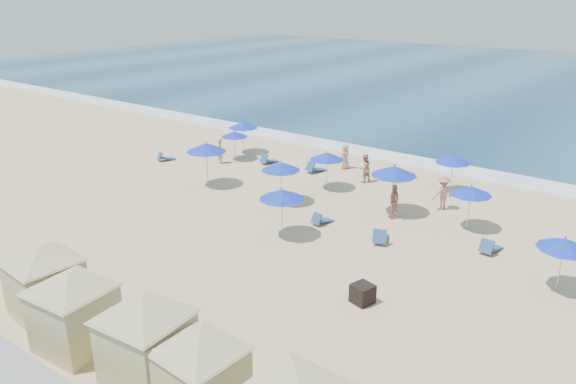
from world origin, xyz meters
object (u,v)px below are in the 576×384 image
at_px(cabana_0, 44,272).
at_px(cabana_3, 201,363).
at_px(trash_bin, 363,294).
at_px(beachgoer_3, 443,193).
at_px(umbrella_5, 282,194).
at_px(beachgoer_4, 345,156).
at_px(umbrella_1, 243,125).
at_px(umbrella_3, 327,156).
at_px(umbrella_0, 234,134).
at_px(umbrella_6, 394,171).
at_px(umbrella_2, 206,147).
at_px(umbrella_9, 565,244).
at_px(beachgoer_2, 394,201).
at_px(cabana_2, 146,330).
at_px(umbrella_4, 281,166).
at_px(umbrella_8, 471,190).
at_px(cabana_1, 73,302).
at_px(umbrella_7, 453,159).
at_px(beachgoer_1, 364,168).
at_px(beachgoer_0, 220,151).

distance_m(cabana_0, cabana_3, 7.82).
height_order(trash_bin, beachgoer_3, beachgoer_3).
height_order(umbrella_5, beachgoer_4, umbrella_5).
bearing_deg(umbrella_1, umbrella_3, -17.28).
xyz_separation_m(umbrella_0, umbrella_6, (12.95, -2.30, 0.53)).
xyz_separation_m(cabana_0, umbrella_2, (-5.42, 13.35, 0.64)).
xyz_separation_m(umbrella_9, beachgoer_2, (-8.38, 2.75, -1.09)).
bearing_deg(beachgoer_3, cabana_2, 24.96).
distance_m(umbrella_4, beachgoer_3, 8.58).
bearing_deg(beachgoer_4, umbrella_8, 61.32).
distance_m(cabana_1, beachgoer_4, 21.78).
bearing_deg(umbrella_4, cabana_1, -79.03).
distance_m(umbrella_6, beachgoer_4, 7.97).
bearing_deg(umbrella_8, beachgoer_2, -165.03).
bearing_deg(umbrella_5, beachgoer_4, 106.64).
distance_m(umbrella_2, umbrella_9, 19.38).
xyz_separation_m(cabana_1, cabana_3, (5.32, 0.37, -0.12)).
bearing_deg(cabana_1, umbrella_2, 119.80).
xyz_separation_m(cabana_0, beachgoer_4, (-0.74, 21.03, -0.87)).
xyz_separation_m(trash_bin, umbrella_1, (-16.78, 12.38, 1.66)).
relative_size(trash_bin, umbrella_9, 0.32).
xyz_separation_m(umbrella_4, umbrella_8, (9.28, 2.70, -0.11)).
bearing_deg(cabana_3, umbrella_7, 93.97).
relative_size(umbrella_0, beachgoer_4, 1.27).
height_order(umbrella_9, beachgoer_2, umbrella_9).
bearing_deg(beachgoer_2, umbrella_8, 59.03).
bearing_deg(cabana_1, beachgoer_4, 98.57).
bearing_deg(umbrella_2, cabana_0, -67.88).
relative_size(trash_bin, umbrella_1, 0.31).
bearing_deg(trash_bin, umbrella_2, 172.05).
relative_size(umbrella_4, umbrella_5, 0.99).
height_order(cabana_3, umbrella_4, cabana_3).
bearing_deg(umbrella_9, beachgoer_2, 161.83).
bearing_deg(umbrella_7, beachgoer_3, -76.35).
bearing_deg(cabana_3, umbrella_9, 64.51).
relative_size(umbrella_3, beachgoer_1, 1.32).
distance_m(beachgoer_0, beachgoer_3, 15.02).
relative_size(umbrella_8, beachgoer_0, 1.35).
bearing_deg(cabana_0, umbrella_6, 71.90).
relative_size(umbrella_0, beachgoer_3, 1.12).
xyz_separation_m(cabana_1, umbrella_9, (11.44, 13.21, 0.32)).
xyz_separation_m(umbrella_5, umbrella_9, (11.48, 2.42, -0.12)).
bearing_deg(cabana_3, beachgoer_0, 132.65).
bearing_deg(cabana_0, umbrella_7, 73.05).
bearing_deg(cabana_1, beachgoer_3, 76.26).
height_order(cabana_2, umbrella_3, cabana_2).
height_order(umbrella_0, beachgoer_3, umbrella_0).
xyz_separation_m(umbrella_7, umbrella_9, (7.58, -8.17, 0.02)).
bearing_deg(beachgoer_4, beachgoer_1, 52.36).
relative_size(umbrella_5, umbrella_6, 0.91).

